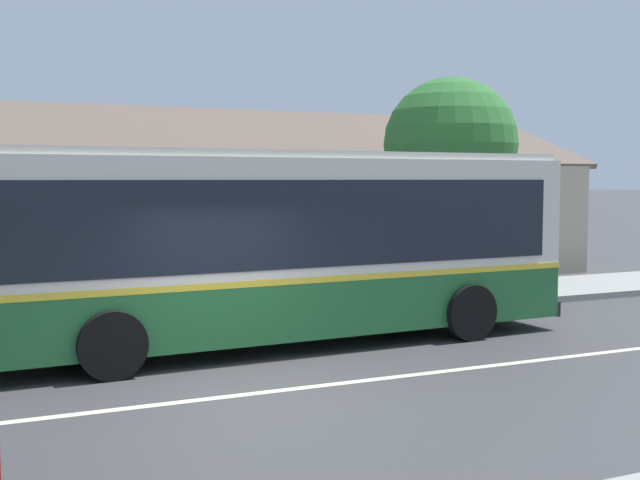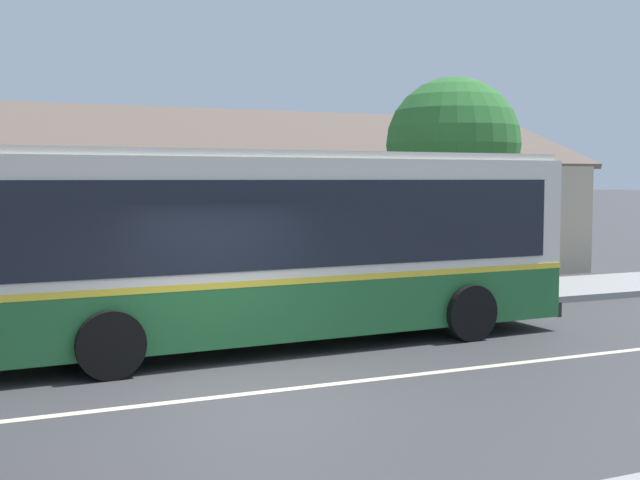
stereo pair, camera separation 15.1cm
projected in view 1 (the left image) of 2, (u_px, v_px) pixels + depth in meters
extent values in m
plane|color=#38383A|center=(255.00, 394.00, 10.68)|extent=(300.00, 300.00, 0.00)
cube|color=gray|center=(154.00, 317.00, 16.12)|extent=(60.00, 3.00, 0.15)
cube|color=beige|center=(255.00, 393.00, 10.68)|extent=(60.00, 0.16, 0.01)
cube|color=tan|center=(179.00, 220.00, 24.29)|extent=(22.76, 10.11, 3.23)
cube|color=brown|center=(201.00, 134.00, 21.81)|extent=(23.36, 5.11, 1.85)
cube|color=brown|center=(159.00, 141.00, 26.40)|extent=(23.36, 5.11, 1.85)
cube|color=black|center=(497.00, 217.00, 22.94)|extent=(1.10, 0.06, 1.30)
cube|color=#4C3323|center=(355.00, 247.00, 21.12)|extent=(1.00, 0.06, 2.10)
cube|color=#236633|center=(269.00, 302.00, 13.79)|extent=(10.80, 2.89, 0.93)
cube|color=yellow|center=(269.00, 273.00, 13.75)|extent=(10.83, 2.91, 0.10)
cube|color=silver|center=(269.00, 215.00, 13.68)|extent=(10.80, 2.89, 1.89)
cube|color=silver|center=(268.00, 156.00, 13.60)|extent=(10.59, 2.75, 0.12)
cube|color=black|center=(242.00, 217.00, 14.82)|extent=(9.86, 0.39, 1.39)
cube|color=black|center=(300.00, 224.00, 12.56)|extent=(9.86, 0.39, 1.39)
cube|color=black|center=(516.00, 214.00, 16.08)|extent=(0.12, 2.20, 1.39)
cube|color=black|center=(517.00, 169.00, 16.01)|extent=(0.10, 1.75, 0.24)
cube|color=black|center=(515.00, 300.00, 16.22)|extent=(0.17, 2.50, 0.28)
cube|color=#B21919|center=(172.00, 298.00, 14.33)|extent=(3.00, 0.14, 0.65)
cube|color=black|center=(430.00, 241.00, 16.72)|extent=(0.90, 0.06, 2.57)
cylinder|color=black|center=(395.00, 294.00, 16.40)|extent=(1.01, 0.32, 1.00)
cylinder|color=black|center=(470.00, 312.00, 14.17)|extent=(1.01, 0.32, 1.00)
cylinder|color=black|center=(81.00, 318.00, 13.62)|extent=(1.01, 0.32, 1.00)
cylinder|color=black|center=(112.00, 345.00, 11.39)|extent=(1.01, 0.32, 1.00)
cube|color=#4C4C4C|center=(64.00, 299.00, 15.10)|extent=(1.70, 0.10, 0.04)
cube|color=#4C4C4C|center=(65.00, 300.00, 14.97)|extent=(1.70, 0.10, 0.04)
cube|color=#4C4C4C|center=(66.00, 301.00, 14.84)|extent=(1.70, 0.10, 0.04)
cube|color=#4C4C4C|center=(66.00, 286.00, 14.71)|extent=(1.70, 0.04, 0.10)
cube|color=#4C4C4C|center=(66.00, 278.00, 14.69)|extent=(1.70, 0.04, 0.10)
cube|color=black|center=(102.00, 309.00, 15.27)|extent=(0.08, 0.43, 0.45)
cube|color=black|center=(27.00, 314.00, 14.71)|extent=(0.08, 0.43, 0.45)
cylinder|color=#4C3828|center=(449.00, 240.00, 20.25)|extent=(0.40, 0.40, 2.62)
sphere|color=#2D6B2D|center=(451.00, 145.00, 20.06)|extent=(3.36, 3.36, 3.36)
sphere|color=#2D6B2D|center=(453.00, 165.00, 20.64)|extent=(2.40, 2.40, 2.40)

